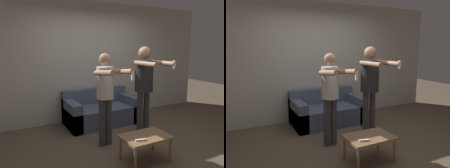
{
  "view_description": "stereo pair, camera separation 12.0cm",
  "coord_description": "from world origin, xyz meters",
  "views": [
    {
      "loc": [
        -1.92,
        -2.93,
        1.71
      ],
      "look_at": [
        0.06,
        0.79,
        0.97
      ],
      "focal_mm": 35.0,
      "sensor_mm": 36.0,
      "label": 1
    },
    {
      "loc": [
        -1.81,
        -2.99,
        1.71
      ],
      "look_at": [
        0.06,
        0.79,
        0.97
      ],
      "focal_mm": 35.0,
      "sensor_mm": 36.0,
      "label": 2
    }
  ],
  "objects": [
    {
      "name": "ground_plane",
      "position": [
        0.0,
        0.0,
        0.0
      ],
      "size": [
        14.0,
        14.0,
        0.0
      ],
      "primitive_type": "plane",
      "color": "brown"
    },
    {
      "name": "wall_back",
      "position": [
        0.0,
        1.79,
        1.35
      ],
      "size": [
        6.4,
        0.06,
        2.7
      ],
      "color": "#B7B2A8",
      "rests_on": "ground_plane"
    },
    {
      "name": "couch",
      "position": [
        0.06,
        1.33,
        0.26
      ],
      "size": [
        1.56,
        0.85,
        0.73
      ],
      "color": "#4C5670",
      "rests_on": "ground_plane"
    },
    {
      "name": "person_standing_left",
      "position": [
        -0.33,
        0.26,
        0.99
      ],
      "size": [
        0.41,
        0.74,
        1.59
      ],
      "color": "#383838",
      "rests_on": "ground_plane"
    },
    {
      "name": "person_standing_right",
      "position": [
        0.46,
        0.27,
        1.08
      ],
      "size": [
        0.45,
        0.74,
        1.7
      ],
      "color": "#383838",
      "rests_on": "ground_plane"
    },
    {
      "name": "coffee_table",
      "position": [
        -0.04,
        -0.46,
        0.34
      ],
      "size": [
        0.71,
        0.48,
        0.39
      ],
      "color": "#846042",
      "rests_on": "ground_plane"
    },
    {
      "name": "remote_on_table",
      "position": [
        -0.21,
        -0.58,
        0.4
      ],
      "size": [
        0.15,
        0.07,
        0.02
      ],
      "color": "white",
      "rests_on": "coffee_table"
    }
  ]
}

